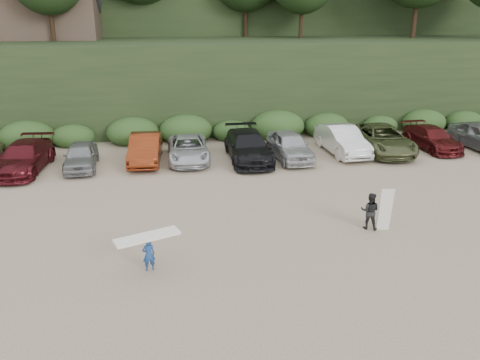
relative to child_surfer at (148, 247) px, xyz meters
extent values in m
plane|color=tan|center=(4.00, 1.62, -0.86)|extent=(120.00, 120.00, 0.00)
cube|color=black|center=(4.00, 23.62, 2.14)|extent=(80.00, 14.00, 6.00)
cube|color=black|center=(4.00, 41.62, 7.14)|extent=(90.00, 30.00, 16.00)
cube|color=#2B491E|center=(3.45, 16.12, -0.26)|extent=(46.20, 2.00, 1.20)
cube|color=brown|center=(-8.00, 25.62, 7.14)|extent=(8.00, 6.00, 4.00)
imported|color=#4D1117|center=(-6.81, 11.30, -0.10)|extent=(2.56, 5.42, 1.53)
imported|color=gray|center=(-3.91, 11.36, -0.17)|extent=(1.86, 4.16, 1.39)
imported|color=maroon|center=(-0.50, 11.97, -0.08)|extent=(1.86, 4.79, 1.56)
imported|color=#B7BABF|center=(1.88, 11.88, -0.18)|extent=(2.27, 4.91, 1.36)
imported|color=black|center=(5.26, 11.41, -0.05)|extent=(2.30, 5.58, 1.61)
imported|color=#AFB0B4|center=(7.66, 11.27, -0.07)|extent=(2.17, 4.76, 1.58)
imported|color=silver|center=(11.01, 11.86, -0.04)|extent=(2.04, 5.08, 1.64)
imported|color=#4E5632|center=(13.53, 11.80, -0.06)|extent=(2.96, 5.87, 1.59)
imported|color=#511214|center=(16.84, 11.92, -0.18)|extent=(2.23, 4.79, 1.35)
imported|color=navy|center=(0.00, 0.00, -0.28)|extent=(0.47, 0.36, 1.15)
cube|color=white|center=(0.00, 0.00, 0.36)|extent=(2.18, 1.31, 0.08)
imported|color=black|center=(8.43, 1.87, -0.12)|extent=(0.91, 0.84, 1.49)
cube|color=silver|center=(8.92, 1.61, 0.02)|extent=(0.52, 0.32, 1.75)
camera|label=1|loc=(0.88, -13.81, 7.24)|focal=35.00mm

